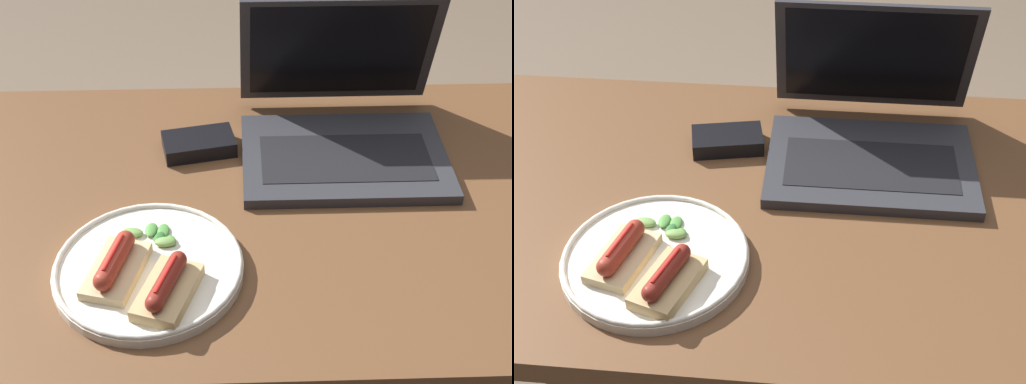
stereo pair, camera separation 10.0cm
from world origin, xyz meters
The scene contains 7 objects.
desk centered at (0.00, 0.00, 0.64)m, with size 1.49×0.68×0.74m.
laptop centered at (0.16, 0.14, 0.78)m, with size 0.33×0.30×0.23m.
plate centered at (-0.14, -0.15, 0.75)m, with size 0.26×0.26×0.02m.
sausage_toast_left centered at (-0.18, -0.17, 0.77)m, with size 0.09×0.12×0.04m.
sausage_toast_middle centered at (-0.11, -0.21, 0.77)m, with size 0.09×0.12×0.04m.
salad_pile centered at (-0.13, -0.10, 0.76)m, with size 0.08×0.05×0.01m.
external_drive centered at (-0.08, 0.13, 0.75)m, with size 0.13×0.09×0.03m.
Camera 1 is at (-0.01, -0.85, 1.44)m, focal length 50.00 mm.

